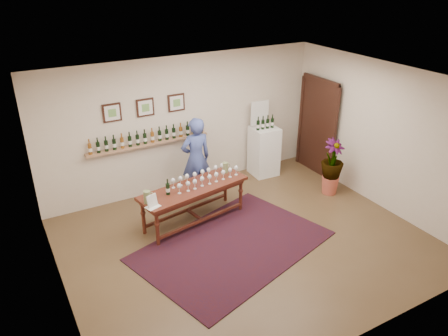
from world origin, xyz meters
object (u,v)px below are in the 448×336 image
tasting_table (194,192)px  potted_plant (332,167)px  display_pedestal (264,151)px  person (196,159)px

tasting_table → potted_plant: 2.98m
display_pedestal → person: bearing=-172.6°
display_pedestal → potted_plant: (0.69, -1.47, 0.05)m
potted_plant → person: 2.79m
display_pedestal → potted_plant: size_ratio=1.08×
potted_plant → display_pedestal: bearing=115.2°
tasting_table → potted_plant: bearing=-17.6°
display_pedestal → person: 1.84m
tasting_table → person: size_ratio=1.25×
tasting_table → person: person is taller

